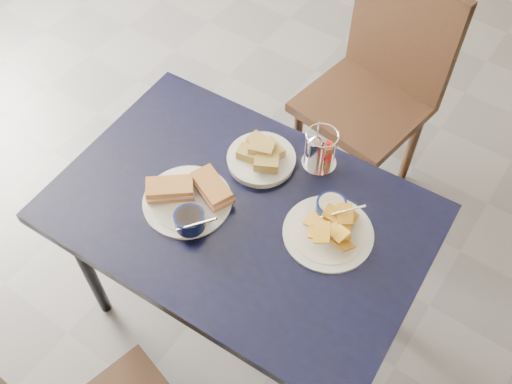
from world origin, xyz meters
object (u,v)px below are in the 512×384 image
Objects in this scene: plantain_plate at (330,224)px; condiment_caddy at (319,151)px; bread_basket at (262,157)px; dining_table at (241,224)px; sandwich_plate at (190,199)px; chair_far at (376,79)px.

plantain_plate is 1.94× the size of condiment_caddy.
plantain_plate reaches higher than bread_basket.
plantain_plate is 1.23× the size of bread_basket.
dining_table is 3.83× the size of sandwich_plate.
condiment_caddy is (-0.16, 0.19, 0.04)m from plantain_plate.
dining_table is 0.95m from chair_far.
bread_basket is (-0.05, 0.19, 0.10)m from dining_table.
sandwich_plate is at bearing -156.62° from plantain_plate.
bread_basket is at bearing 71.95° from sandwich_plate.
sandwich_plate and plantain_plate have the same top height.
condiment_caddy is at bearing 72.37° from dining_table.
dining_table is 1.18× the size of chair_far.
condiment_caddy is at bearing -81.15° from chair_far.
plantain_plate is at bearing -50.63° from condiment_caddy.
plantain_plate is (0.26, -0.85, 0.21)m from chair_far.
dining_table is at bearing -89.44° from chair_far.
plantain_plate is 0.25m from condiment_caddy.
chair_far is at bearing 98.85° from condiment_caddy.
sandwich_plate is (-0.13, -1.01, 0.22)m from chair_far.
condiment_caddy reaches higher than dining_table.
sandwich_plate is 0.43m from condiment_caddy.
condiment_caddy is (0.23, 0.36, 0.03)m from sandwich_plate.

